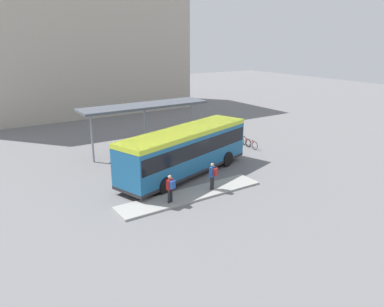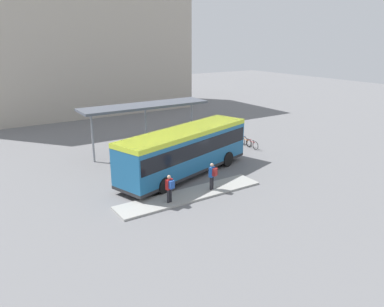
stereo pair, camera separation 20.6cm
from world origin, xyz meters
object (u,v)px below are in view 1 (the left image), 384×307
pedestrian_waiting (213,174)px  city_bus (185,149)px  bicycle_white (233,137)px  potted_planter_near_shelter (158,150)px  bicycle_red (251,144)px  bicycle_blue (239,139)px  pedestrian_companion (171,187)px  bicycle_orange (245,142)px

pedestrian_waiting → city_bus: bearing=-27.1°
pedestrian_waiting → bicycle_white: pedestrian_waiting is taller
city_bus → potted_planter_near_shelter: 4.29m
pedestrian_waiting → bicycle_red: pedestrian_waiting is taller
city_bus → bicycle_blue: (8.18, 3.96, -1.46)m
bicycle_blue → bicycle_white: bearing=-179.6°
pedestrian_companion → pedestrian_waiting: bearing=-99.3°
pedestrian_waiting → bicycle_blue: pedestrian_waiting is taller
bicycle_red → bicycle_blue: size_ratio=0.95×
bicycle_orange → pedestrian_waiting: bearing=127.6°
city_bus → bicycle_red: bearing=-1.6°
bicycle_red → bicycle_blue: (0.16, 1.71, 0.02)m
bicycle_red → bicycle_white: 2.57m
bicycle_white → potted_planter_near_shelter: bearing=92.3°
bicycle_blue → potted_planter_near_shelter: potted_planter_near_shelter is taller
city_bus → pedestrian_companion: city_bus is taller
city_bus → pedestrian_waiting: (-0.17, -3.30, -0.77)m
bicycle_white → potted_planter_near_shelter: (-8.00, -0.68, 0.34)m
bicycle_blue → bicycle_red: bearing=-9.7°
bicycle_orange → potted_planter_near_shelter: bearing=82.3°
bicycle_orange → potted_planter_near_shelter: (-7.96, 1.03, 0.36)m
pedestrian_companion → bicycle_white: (11.36, 8.34, -0.69)m
pedestrian_companion → bicycle_orange: (11.33, 6.63, -0.70)m
pedestrian_companion → bicycle_white: bearing=-67.1°
bicycle_red → city_bus: bearing=111.0°
pedestrian_companion → bicycle_white: 14.11m
city_bus → bicycle_red: city_bus is taller
pedestrian_waiting → pedestrian_companion: bearing=69.9°
city_bus → potted_planter_near_shelter: city_bus is taller
bicycle_orange → bicycle_blue: bicycle_blue is taller
pedestrian_companion → potted_planter_near_shelter: pedestrian_companion is taller
city_bus → bicycle_blue: city_bus is taller
bicycle_orange → pedestrian_companion: bearing=120.0°
bicycle_white → pedestrian_companion: bearing=123.7°
bicycle_blue → city_bus: bearing=-68.5°
pedestrian_waiting → bicycle_orange: size_ratio=1.05×
bicycle_blue → bicycle_orange: bearing=-11.6°
bicycle_orange → bicycle_blue: 0.86m
city_bus → bicycle_orange: (8.07, 3.11, -1.50)m
city_bus → bicycle_white: (8.11, 4.82, -1.49)m
bicycle_red → bicycle_orange: bearing=1.8°
bicycle_red → potted_planter_near_shelter: bearing=81.9°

